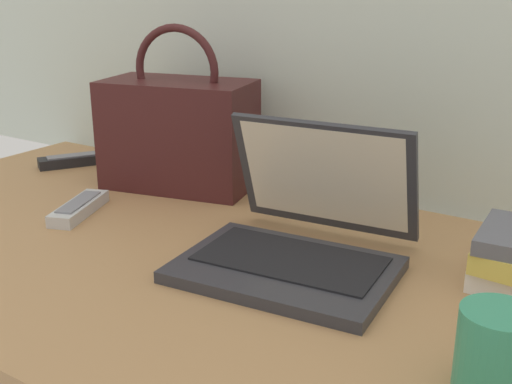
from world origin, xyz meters
The scene contains 6 objects.
desk centered at (0.00, 0.00, 0.01)m, with size 1.60×0.76×0.03m.
laptop centered at (0.10, 0.05, 0.07)m, with size 0.33×0.32×0.21m.
coffee_mug centered at (0.43, -0.13, 0.08)m, with size 0.12×0.08×0.10m.
remote_control_near centered at (-0.35, 0.02, 0.04)m, with size 0.10×0.17×0.02m.
remote_control_far centered at (-0.61, 0.24, 0.04)m, with size 0.12×0.16×0.02m.
handbag centered at (-0.30, 0.25, 0.15)m, with size 0.33×0.22×0.33m.
Camera 1 is at (0.53, -0.74, 0.45)m, focal length 45.06 mm.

